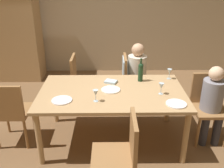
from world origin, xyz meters
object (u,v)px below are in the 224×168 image
Objects in this scene: dining_table at (112,96)px; wine_glass_centre at (169,72)px; wine_bottle_tall_green at (141,71)px; dinner_plate_guest_right at (176,104)px; person_man_bearded at (139,72)px; wine_glass_near_left at (96,93)px; chair_near at (122,151)px; dinner_plate_host at (62,100)px; armoire_cabinet at (12,28)px; person_woman_host at (213,100)px; chair_left_end at (10,110)px; chair_far_right at (129,75)px; wine_glass_near_right at (161,86)px; chair_far_left at (81,79)px; chair_right_end at (208,102)px; dinner_plate_guest_left at (111,90)px.

wine_glass_centre reaches higher than dining_table.
wine_bottle_tall_green is 1.38× the size of dinner_plate_guest_right.
person_man_bearded reaches higher than wine_glass_near_left.
person_man_bearded is (0.36, 1.86, 0.12)m from chair_near.
wine_glass_near_left is 0.60× the size of dinner_plate_host.
armoire_cabinet reaches higher than dinner_plate_guest_right.
person_woman_host is at bearing 30.64° from dinner_plate_guest_right.
chair_left_end is at bearing -166.52° from wine_bottle_tall_green.
chair_far_right reaches higher than dinner_plate_host.
person_woman_host is at bearing 42.34° from person_man_bearded.
wine_glass_near_right reaches higher than dinner_plate_guest_right.
chair_far_left reaches higher than dinner_plate_guest_right.
armoire_cabinet is 3.91m from chair_near.
wine_bottle_tall_green is at bearing 13.48° from chair_left_end.
chair_far_left is (-1.83, 0.85, 0.00)m from chair_right_end.
person_woman_host reaches higher than dinner_plate_guest_right.
dining_table is at bearing 54.73° from wine_glass_near_left.
dinner_plate_host is (-1.43, -0.66, -0.10)m from wine_glass_centre.
dining_table is 1.74× the size of person_woman_host.
dining_table is 1.04m from person_man_bearded.
dinner_plate_host is at bearing 45.98° from chair_near.
dinner_plate_guest_right is at bearing -43.71° from armoire_cabinet.
armoire_cabinet is at bearing -118.79° from person_man_bearded.
chair_right_end is at bearing 38.24° from dinner_plate_guest_right.
wine_bottle_tall_green reaches higher than chair_right_end.
dinner_plate_host reaches higher than dining_table.
wine_bottle_tall_green is at bearing 30.24° from dinner_plate_host.
chair_near is 3.71× the size of dinner_plate_host.
chair_right_end and chair_near have the same top height.
chair_far_left is 6.17× the size of wine_glass_near_right.
chair_far_left reaches higher than dining_table.
person_woman_host is (1.02, -0.96, 0.04)m from chair_far_right.
person_man_bearded is at bearing 61.88° from wine_glass_near_left.
dining_table is 0.84m from dinner_plate_guest_right.
wine_glass_near_left is at bearing 14.59° from chair_far_left.
chair_right_end is 2.65m from chair_left_end.
chair_left_end reaches higher than dining_table.
person_man_bearded reaches higher than chair_near.
wine_glass_centre is at bearing 66.86° from wine_glass_near_right.
person_woman_host reaches higher than dinner_plate_guest_left.
dinner_plate_guest_left is (-0.84, -0.37, -0.10)m from wine_glass_centre.
wine_glass_near_right is at bearing 115.39° from dinner_plate_guest_right.
wine_glass_near_left is at bearing -134.79° from wine_bottle_tall_green.
chair_right_end is 1.97m from dinner_plate_host.
wine_glass_near_right is at bearing 47.81° from chair_far_left.
person_man_bearded reaches higher than dinner_plate_guest_right.
armoire_cabinet reaches higher than wine_bottle_tall_green.
chair_left_end is at bearing 172.33° from dinner_plate_guest_right.
person_man_bearded reaches higher than dinner_plate_host.
chair_right_end is at bearing 3.77° from chair_left_end.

